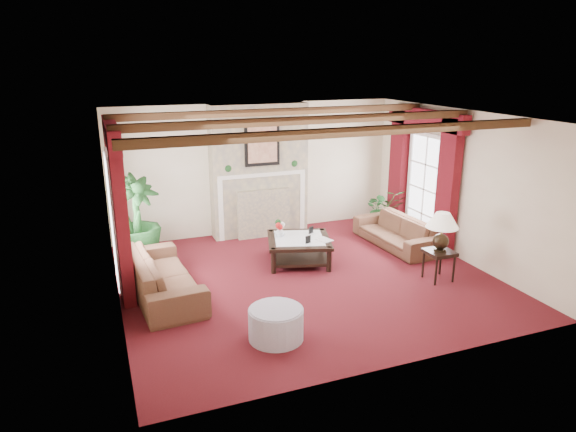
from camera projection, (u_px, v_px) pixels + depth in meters
name	position (u px, v px, depth m)	size (l,w,h in m)	color
floor	(307.00, 279.00, 8.63)	(6.00, 6.00, 0.00)	#3D0B0E
ceiling	(309.00, 116.00, 7.84)	(6.00, 6.00, 0.00)	white
back_wall	(256.00, 169.00, 10.69)	(6.00, 0.02, 2.70)	beige
left_wall	(112.00, 222.00, 7.21)	(0.02, 5.50, 2.70)	beige
right_wall	(461.00, 186.00, 9.26)	(0.02, 5.50, 2.70)	beige
ceiling_beams	(309.00, 120.00, 7.86)	(6.00, 3.00, 0.12)	#392112
fireplace	(258.00, 103.00, 10.11)	(2.00, 0.52, 2.70)	tan
french_door_left	(105.00, 155.00, 7.88)	(0.10, 1.10, 2.16)	white
french_door_right	(429.00, 135.00, 9.91)	(0.10, 1.10, 2.16)	white
curtains_left	(110.00, 127.00, 7.80)	(0.20, 2.40, 2.55)	#460911
curtains_right	(426.00, 113.00, 9.75)	(0.20, 2.40, 2.55)	#460911
sofa_left	(162.00, 268.00, 7.93)	(0.83, 2.29, 0.88)	#350E15
sofa_right	(396.00, 227.00, 10.06)	(0.69, 1.97, 0.76)	#350E15
potted_palm	(137.00, 238.00, 9.25)	(1.62, 1.82, 0.89)	black
small_plant	(384.00, 214.00, 11.02)	(1.00, 1.07, 0.72)	black
coffee_table	(299.00, 250.00, 9.28)	(1.10, 1.10, 0.45)	black
side_table	(438.00, 265.00, 8.53)	(0.44, 0.44, 0.51)	black
ottoman	(276.00, 324.00, 6.72)	(0.73, 0.73, 0.42)	#968FA2
table_lamp	(442.00, 231.00, 8.35)	(0.53, 0.53, 0.67)	black
flower_vase	(280.00, 232.00, 9.29)	(0.20, 0.21, 0.18)	silver
book	(320.00, 234.00, 9.00)	(0.20, 0.09, 0.28)	black
photo_frame_a	(308.00, 240.00, 8.94)	(0.11, 0.02, 0.14)	black
photo_frame_b	(311.00, 230.00, 9.44)	(0.10, 0.02, 0.14)	black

